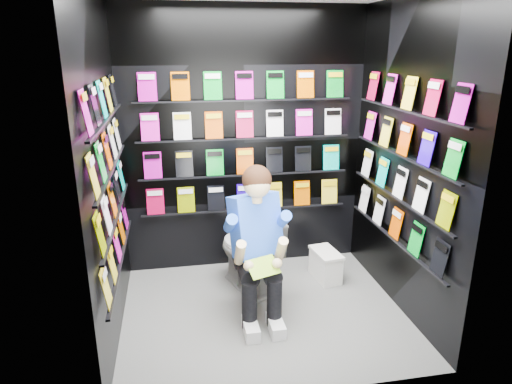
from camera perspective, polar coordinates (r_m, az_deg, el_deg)
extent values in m
plane|color=#5E5E5C|center=(4.12, 0.95, -14.80)|extent=(2.40, 2.40, 0.00)
cube|color=black|center=(4.54, -1.46, 6.17)|extent=(2.40, 0.04, 2.60)
cube|color=black|center=(2.66, 5.36, -2.51)|extent=(2.40, 0.04, 2.60)
cube|color=black|center=(3.55, -18.28, 1.91)|extent=(0.04, 2.00, 2.60)
cube|color=black|center=(3.99, 18.22, 3.63)|extent=(0.04, 2.00, 2.60)
imported|color=white|center=(4.33, -1.03, -7.50)|extent=(0.65, 0.85, 0.73)
cube|color=white|center=(4.63, 8.68, -9.15)|extent=(0.25, 0.38, 0.27)
cube|color=white|center=(4.56, 8.77, -7.49)|extent=(0.27, 0.40, 0.03)
cube|color=green|center=(3.59, 0.90, -9.35)|extent=(0.29, 0.22, 0.11)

